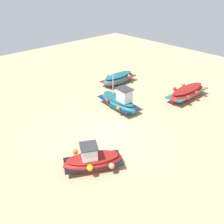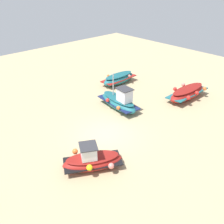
% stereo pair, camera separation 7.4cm
% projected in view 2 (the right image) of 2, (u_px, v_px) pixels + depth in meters
% --- Properties ---
extents(ground_plane, '(49.09, 49.09, 0.00)m').
position_uv_depth(ground_plane, '(106.00, 134.00, 18.41)').
color(ground_plane, tan).
extents(fishing_boat_0, '(4.12, 1.92, 1.08)m').
position_uv_depth(fishing_boat_0, '(119.00, 78.00, 26.42)').
color(fishing_boat_0, '#1E6670').
rests_on(fishing_boat_0, ground_plane).
extents(fishing_boat_1, '(4.75, 2.23, 1.17)m').
position_uv_depth(fishing_boat_1, '(187.00, 93.00, 23.26)').
color(fishing_boat_1, maroon).
rests_on(fishing_boat_1, ground_plane).
extents(fishing_boat_2, '(2.25, 4.33, 3.00)m').
position_uv_depth(fishing_boat_2, '(119.00, 101.00, 21.48)').
color(fishing_boat_2, '#1E6670').
rests_on(fishing_boat_2, ground_plane).
extents(fishing_boat_4, '(3.80, 2.96, 1.66)m').
position_uv_depth(fishing_boat_4, '(92.00, 160.00, 15.00)').
color(fishing_boat_4, maroon).
rests_on(fishing_boat_4, ground_plane).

